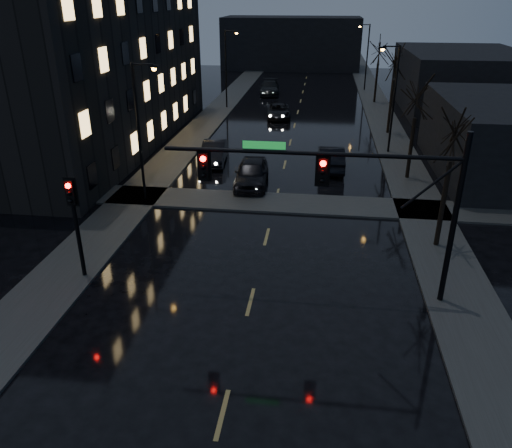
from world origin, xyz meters
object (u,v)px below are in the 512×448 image
(oncoming_car_b, at_px, (214,153))
(lead_car, at_px, (331,158))
(oncoming_car_d, at_px, (270,88))
(oncoming_car_c, at_px, (279,111))
(oncoming_car_a, at_px, (252,173))

(oncoming_car_b, xyz_separation_m, lead_car, (8.50, -0.31, 0.05))
(oncoming_car_d, bearing_deg, lead_car, -79.55)
(oncoming_car_c, bearing_deg, oncoming_car_a, -96.81)
(oncoming_car_a, height_order, oncoming_car_d, oncoming_car_a)
(oncoming_car_b, bearing_deg, oncoming_car_c, 72.18)
(oncoming_car_d, bearing_deg, oncoming_car_a, -90.12)
(oncoming_car_d, xyz_separation_m, lead_car, (7.33, -28.35, 0.00))
(oncoming_car_c, distance_m, lead_car, 16.40)
(oncoming_car_d, bearing_deg, oncoming_car_c, -84.13)
(oncoming_car_a, bearing_deg, oncoming_car_d, 91.13)
(oncoming_car_a, distance_m, oncoming_car_b, 5.56)
(oncoming_car_b, distance_m, oncoming_car_c, 15.65)
(oncoming_car_c, distance_m, oncoming_car_d, 12.96)
(oncoming_car_a, xyz_separation_m, lead_car, (5.10, 4.10, -0.04))
(oncoming_car_d, relative_size, lead_car, 1.13)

